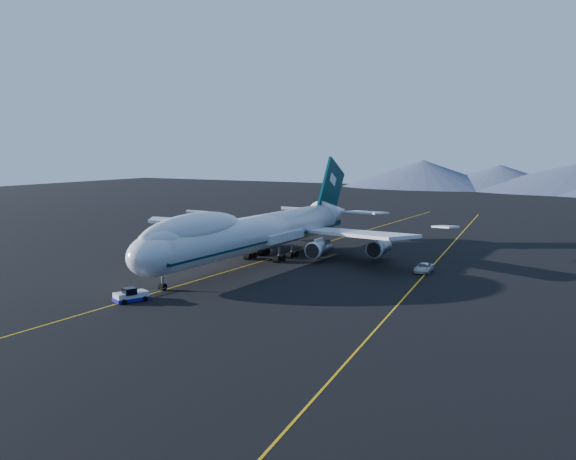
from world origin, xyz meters
The scene contains 6 objects.
ground centered at (0.00, 0.00, 0.00)m, with size 500.00×500.00×0.00m, color black.
taxiway_line_main centered at (0.00, 0.00, 0.01)m, with size 0.25×220.00×0.01m, color #E9AA0D.
taxiway_line_side centered at (30.00, 10.00, 0.01)m, with size 0.25×200.00×0.01m, color #E9AA0D.
boeing_747 centered at (0.00, 0.03, 5.81)m, with size 59.62×72.43×19.37m.
pushback_tug centered at (0.65, -33.96, 0.64)m, with size 4.01×5.23×2.04m.
service_van centered at (30.00, 6.43, 0.79)m, with size 2.61×5.65×1.57m, color silver.
Camera 1 is at (62.48, -99.68, 21.33)m, focal length 40.00 mm.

